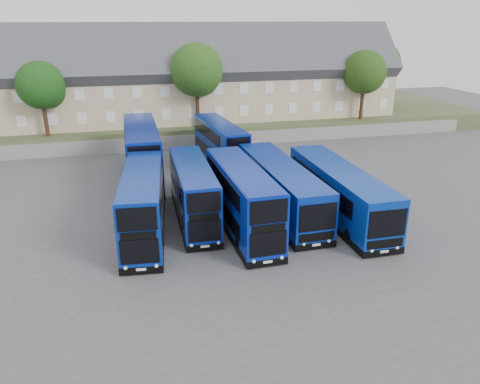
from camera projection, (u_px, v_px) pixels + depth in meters
name	position (u px, v px, depth m)	size (l,w,h in m)	color
ground	(234.00, 243.00, 30.19)	(120.00, 120.00, 0.00)	#49494E
retaining_wall	(183.00, 142.00, 51.72)	(70.00, 0.40, 1.50)	slate
earth_bank	(173.00, 121.00, 60.71)	(80.00, 20.00, 2.00)	#3F4D2B
terrace_row	(174.00, 81.00, 55.12)	(54.00, 10.40, 11.20)	tan
dd_front_left	(143.00, 206.00, 30.55)	(3.57, 10.98, 4.29)	navy
dd_front_mid	(193.00, 194.00, 32.93)	(2.62, 10.34, 4.08)	#082494
dd_front_right	(242.00, 200.00, 31.32)	(2.79, 11.08, 4.38)	#082298
dd_rear_left	(142.00, 154.00, 41.24)	(2.88, 12.11, 4.80)	navy
dd_rear_right	(220.00, 145.00, 45.13)	(3.43, 10.77, 4.21)	#082592
coach_east_a	(281.00, 189.00, 34.49)	(3.03, 13.28, 3.62)	#082797
coach_east_b	(339.00, 193.00, 33.67)	(2.83, 13.21, 3.61)	#082E9B
tree_west	(43.00, 87.00, 47.32)	(4.80, 4.80, 7.65)	#382314
tree_mid	(198.00, 72.00, 51.10)	(5.76, 5.76, 9.18)	#382314
tree_east	(365.00, 74.00, 55.50)	(5.12, 5.12, 8.16)	#382314
tree_far	(380.00, 64.00, 63.12)	(5.44, 5.44, 8.67)	#382314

